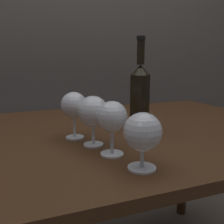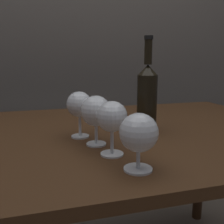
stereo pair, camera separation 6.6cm
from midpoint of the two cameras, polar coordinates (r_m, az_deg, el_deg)
The scene contains 7 objects.
back_wall at distance 1.73m, azimuth -7.95°, elevation 22.22°, with size 5.00×0.08×2.60m, color #59544F.
dining_table at distance 0.94m, azimuth 0.06°, elevation -8.77°, with size 1.52×0.92×0.73m.
wine_glass_rose at distance 0.58m, azimuth 8.98°, elevation -4.92°, with size 0.09×0.09×0.13m.
wine_glass_chardonnay at distance 0.67m, azimuth 2.85°, elevation -1.30°, with size 0.08×0.08×0.15m.
wine_glass_cabernet at distance 0.75m, azimuth -1.06°, elevation 0.00°, with size 0.09×0.09×0.15m.
wine_glass_white at distance 0.82m, azimuth -4.97°, elevation 1.52°, with size 0.08×0.08×0.15m.
wine_bottle at distance 0.90m, azimuth 9.88°, elevation 3.44°, with size 0.07×0.07×0.33m.
Camera 2 is at (-0.21, -0.86, 0.98)m, focal length 41.28 mm.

